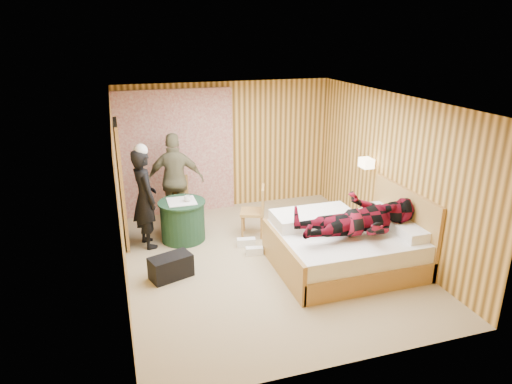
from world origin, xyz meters
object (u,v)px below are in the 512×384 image
object	(u,v)px
wall_lamp	(367,163)
round_table	(183,220)
man_at_table	(176,180)
duffel_bag	(171,267)
bed	(347,246)
chair_near	(257,208)
man_on_bed	(360,210)
chair_far	(177,198)
woman_standing	(145,199)
nightstand	(370,227)

from	to	relation	value
wall_lamp	round_table	bearing A→B (deg)	167.25
man_at_table	duffel_bag	bearing A→B (deg)	90.15
bed	chair_near	world-z (taller)	bed
wall_lamp	round_table	xyz separation A→B (m)	(-3.04, 0.69, -0.94)
chair_near	duffel_bag	size ratio (longest dim) A/B	1.50
wall_lamp	bed	xyz separation A→B (m)	(-0.80, -0.97, -0.97)
chair_near	man_on_bed	bearing A→B (deg)	50.94
round_table	chair_far	size ratio (longest dim) A/B	0.86
round_table	chair_near	size ratio (longest dim) A/B	0.89
woman_standing	chair_near	bearing A→B (deg)	-110.45
chair_near	man_at_table	size ratio (longest dim) A/B	0.52
nightstand	duffel_bag	bearing A→B (deg)	-176.80
nightstand	wall_lamp	bearing A→B (deg)	82.96
duffel_bag	nightstand	bearing A→B (deg)	-15.61
man_at_table	man_on_bed	world-z (taller)	man_on_bed
round_table	chair_far	xyz separation A→B (m)	(0.01, 0.64, 0.18)
bed	man_on_bed	world-z (taller)	man_on_bed
bed	man_on_bed	xyz separation A→B (m)	(0.03, -0.23, 0.67)
round_table	bed	bearing A→B (deg)	-36.45
wall_lamp	duffel_bag	bearing A→B (deg)	-171.03
round_table	chair_near	world-z (taller)	chair_near
woman_standing	bed	bearing A→B (deg)	-134.92
man_at_table	man_on_bed	bearing A→B (deg)	142.79
chair_far	woman_standing	xyz separation A→B (m)	(-0.60, -0.68, 0.29)
bed	man_at_table	distance (m)	3.27
bed	duffel_bag	distance (m)	2.65
bed	chair_far	xyz separation A→B (m)	(-2.23, 2.29, 0.21)
wall_lamp	woman_standing	xyz separation A→B (m)	(-3.64, 0.65, -0.47)
bed	chair_near	distance (m)	1.76
wall_lamp	woman_standing	bearing A→B (deg)	169.88
chair_far	man_on_bed	world-z (taller)	man_on_bed
nightstand	man_at_table	xyz separation A→B (m)	(-3.00, 1.71, 0.59)
chair_near	woman_standing	xyz separation A→B (m)	(-1.85, 0.17, 0.31)
bed	nightstand	distance (m)	0.98
man_on_bed	wall_lamp	bearing A→B (deg)	57.12
chair_near	man_at_table	world-z (taller)	man_at_table
wall_lamp	duffel_bag	xyz separation A→B (m)	(-3.41, -0.54, -1.13)
nightstand	woman_standing	world-z (taller)	woman_standing
round_table	man_on_bed	bearing A→B (deg)	-39.69
wall_lamp	man_on_bed	xyz separation A→B (m)	(-0.77, -1.20, -0.30)
wall_lamp	nightstand	size ratio (longest dim) A/B	0.47
chair_near	duffel_bag	world-z (taller)	chair_near
duffel_bag	woman_standing	world-z (taller)	woman_standing
bed	chair_near	bearing A→B (deg)	124.16
wall_lamp	round_table	distance (m)	3.26
wall_lamp	man_on_bed	distance (m)	1.46
chair_far	chair_near	distance (m)	1.51
wall_lamp	duffel_bag	world-z (taller)	wall_lamp
bed	woman_standing	distance (m)	3.30
woman_standing	chair_far	bearing A→B (deg)	-57.04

